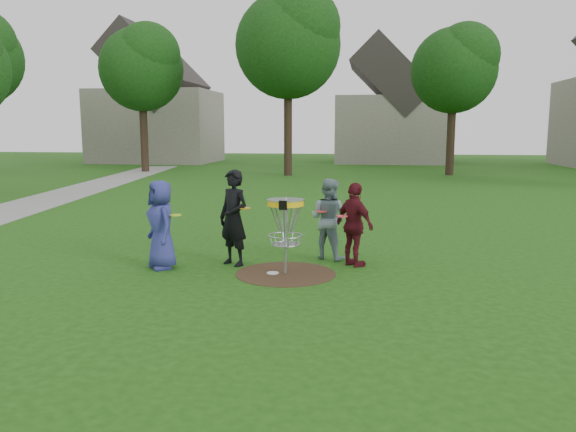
# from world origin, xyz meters

# --- Properties ---
(ground) EXTENTS (100.00, 100.00, 0.00)m
(ground) POSITION_xyz_m (0.00, 0.00, 0.00)
(ground) COLOR #19470F
(ground) RESTS_ON ground
(dirt_patch) EXTENTS (1.80, 1.80, 0.01)m
(dirt_patch) POSITION_xyz_m (0.00, 0.00, 0.00)
(dirt_patch) COLOR #47331E
(dirt_patch) RESTS_ON ground
(concrete_path) EXTENTS (7.75, 39.92, 0.02)m
(concrete_path) POSITION_xyz_m (-10.00, 8.00, 0.01)
(concrete_path) COLOR #9E9E99
(concrete_path) RESTS_ON ground
(player_blue) EXTENTS (0.91, 0.95, 1.64)m
(player_blue) POSITION_xyz_m (-2.33, 0.10, 0.82)
(player_blue) COLOR navy
(player_blue) RESTS_ON ground
(player_black) EXTENTS (0.79, 0.72, 1.81)m
(player_black) POSITION_xyz_m (-1.07, 0.53, 0.91)
(player_black) COLOR black
(player_black) RESTS_ON ground
(player_grey) EXTENTS (0.96, 0.88, 1.60)m
(player_grey) POSITION_xyz_m (0.67, 1.32, 0.80)
(player_grey) COLOR gray
(player_grey) RESTS_ON ground
(player_maroon) EXTENTS (0.92, 0.94, 1.58)m
(player_maroon) POSITION_xyz_m (1.19, 0.76, 0.79)
(player_maroon) COLOR #55131C
(player_maroon) RESTS_ON ground
(disc_on_grass) EXTENTS (0.22, 0.22, 0.02)m
(disc_on_grass) POSITION_xyz_m (-0.23, -0.02, 0.01)
(disc_on_grass) COLOR white
(disc_on_grass) RESTS_ON ground
(disc_golf_basket) EXTENTS (0.66, 0.67, 1.38)m
(disc_golf_basket) POSITION_xyz_m (0.00, -0.00, 1.02)
(disc_golf_basket) COLOR #9EA0A5
(disc_golf_basket) RESTS_ON ground
(held_discs) EXTENTS (3.23, 1.21, 0.16)m
(held_discs) POSITION_xyz_m (-0.34, 0.54, 1.02)
(held_discs) COLOR #D7FC1C
(held_discs) RESTS_ON ground
(tree_row) EXTENTS (51.20, 17.42, 9.90)m
(tree_row) POSITION_xyz_m (0.44, 20.67, 6.21)
(tree_row) COLOR #38281C
(tree_row) RESTS_ON ground
(house_row) EXTENTS (44.50, 10.65, 11.62)m
(house_row) POSITION_xyz_m (4.78, 33.07, 4.14)
(house_row) COLOR gray
(house_row) RESTS_ON ground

